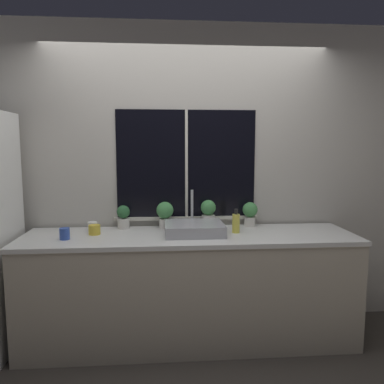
{
  "coord_description": "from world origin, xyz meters",
  "views": [
    {
      "loc": [
        -0.22,
        -2.65,
        1.63
      ],
      "look_at": [
        0.02,
        0.34,
        1.26
      ],
      "focal_mm": 35.0,
      "sensor_mm": 36.0,
      "label": 1
    }
  ],
  "objects_px": {
    "soap_bottle": "(236,223)",
    "mug_blue": "(65,234)",
    "potted_plant_far_right": "(250,213)",
    "potted_plant_center_left": "(165,213)",
    "mug_yellow": "(94,230)",
    "mug_white": "(92,227)",
    "potted_plant_far_left": "(123,216)",
    "sink": "(194,228)",
    "potted_plant_center_right": "(208,213)"
  },
  "relations": [
    {
      "from": "mug_blue",
      "to": "mug_yellow",
      "type": "distance_m",
      "value": 0.25
    },
    {
      "from": "soap_bottle",
      "to": "mug_yellow",
      "type": "xyz_separation_m",
      "value": [
        -1.17,
        0.03,
        -0.04
      ]
    },
    {
      "from": "potted_plant_far_left",
      "to": "mug_blue",
      "type": "bearing_deg",
      "value": -139.46
    },
    {
      "from": "mug_yellow",
      "to": "mug_white",
      "type": "height_order",
      "value": "same"
    },
    {
      "from": "soap_bottle",
      "to": "sink",
      "type": "bearing_deg",
      "value": -178.78
    },
    {
      "from": "potted_plant_far_left",
      "to": "potted_plant_center_left",
      "type": "xyz_separation_m",
      "value": [
        0.36,
        0.0,
        0.03
      ]
    },
    {
      "from": "potted_plant_center_left",
      "to": "mug_yellow",
      "type": "height_order",
      "value": "potted_plant_center_left"
    },
    {
      "from": "soap_bottle",
      "to": "mug_blue",
      "type": "height_order",
      "value": "soap_bottle"
    },
    {
      "from": "potted_plant_far_right",
      "to": "soap_bottle",
      "type": "bearing_deg",
      "value": -126.4
    },
    {
      "from": "potted_plant_center_left",
      "to": "potted_plant_far_right",
      "type": "height_order",
      "value": "potted_plant_center_left"
    },
    {
      "from": "sink",
      "to": "potted_plant_center_right",
      "type": "bearing_deg",
      "value": 59.11
    },
    {
      "from": "potted_plant_far_right",
      "to": "soap_bottle",
      "type": "relative_size",
      "value": 1.09
    },
    {
      "from": "mug_blue",
      "to": "potted_plant_center_right",
      "type": "bearing_deg",
      "value": 16.99
    },
    {
      "from": "potted_plant_center_left",
      "to": "mug_yellow",
      "type": "relative_size",
      "value": 2.44
    },
    {
      "from": "potted_plant_center_left",
      "to": "potted_plant_center_right",
      "type": "distance_m",
      "value": 0.38
    },
    {
      "from": "potted_plant_far_right",
      "to": "mug_yellow",
      "type": "xyz_separation_m",
      "value": [
        -1.34,
        -0.21,
        -0.08
      ]
    },
    {
      "from": "sink",
      "to": "mug_yellow",
      "type": "xyz_separation_m",
      "value": [
        -0.82,
        0.03,
        -0.01
      ]
    },
    {
      "from": "soap_bottle",
      "to": "mug_yellow",
      "type": "relative_size",
      "value": 2.1
    },
    {
      "from": "potted_plant_far_right",
      "to": "potted_plant_far_left",
      "type": "bearing_deg",
      "value": 180.0
    },
    {
      "from": "mug_yellow",
      "to": "mug_blue",
      "type": "bearing_deg",
      "value": -144.06
    },
    {
      "from": "potted_plant_center_left",
      "to": "potted_plant_far_right",
      "type": "relative_size",
      "value": 1.06
    },
    {
      "from": "potted_plant_far_left",
      "to": "potted_plant_center_right",
      "type": "bearing_deg",
      "value": 0.0
    },
    {
      "from": "sink",
      "to": "potted_plant_center_right",
      "type": "xyz_separation_m",
      "value": [
        0.15,
        0.24,
        0.08
      ]
    },
    {
      "from": "mug_white",
      "to": "potted_plant_far_left",
      "type": "bearing_deg",
      "value": 19.27
    },
    {
      "from": "soap_bottle",
      "to": "potted_plant_center_right",
      "type": "bearing_deg",
      "value": 130.79
    },
    {
      "from": "sink",
      "to": "potted_plant_far_right",
      "type": "xyz_separation_m",
      "value": [
        0.52,
        0.24,
        0.08
      ]
    },
    {
      "from": "mug_yellow",
      "to": "potted_plant_far_left",
      "type": "bearing_deg",
      "value": 44.36
    },
    {
      "from": "potted_plant_center_left",
      "to": "soap_bottle",
      "type": "bearing_deg",
      "value": -21.88
    },
    {
      "from": "potted_plant_far_left",
      "to": "potted_plant_center_right",
      "type": "relative_size",
      "value": 0.84
    },
    {
      "from": "sink",
      "to": "potted_plant_far_right",
      "type": "relative_size",
      "value": 2.18
    },
    {
      "from": "potted_plant_far_right",
      "to": "mug_white",
      "type": "distance_m",
      "value": 1.38
    },
    {
      "from": "mug_blue",
      "to": "mug_yellow",
      "type": "height_order",
      "value": "mug_blue"
    },
    {
      "from": "potted_plant_center_right",
      "to": "mug_white",
      "type": "relative_size",
      "value": 3.04
    },
    {
      "from": "potted_plant_far_right",
      "to": "soap_bottle",
      "type": "distance_m",
      "value": 0.3
    },
    {
      "from": "soap_bottle",
      "to": "mug_blue",
      "type": "relative_size",
      "value": 2.24
    },
    {
      "from": "potted_plant_center_left",
      "to": "mug_blue",
      "type": "height_order",
      "value": "potted_plant_center_left"
    },
    {
      "from": "potted_plant_center_left",
      "to": "mug_blue",
      "type": "distance_m",
      "value": 0.86
    },
    {
      "from": "potted_plant_far_right",
      "to": "mug_blue",
      "type": "xyz_separation_m",
      "value": [
        -1.54,
        -0.36,
        -0.08
      ]
    },
    {
      "from": "potted_plant_center_left",
      "to": "mug_yellow",
      "type": "distance_m",
      "value": 0.62
    },
    {
      "from": "potted_plant_center_left",
      "to": "potted_plant_far_right",
      "type": "distance_m",
      "value": 0.76
    },
    {
      "from": "sink",
      "to": "mug_yellow",
      "type": "bearing_deg",
      "value": 177.6
    },
    {
      "from": "sink",
      "to": "potted_plant_far_left",
      "type": "distance_m",
      "value": 0.65
    },
    {
      "from": "sink",
      "to": "potted_plant_far_left",
      "type": "bearing_deg",
      "value": 157.95
    },
    {
      "from": "potted_plant_far_left",
      "to": "potted_plant_far_right",
      "type": "height_order",
      "value": "potted_plant_far_right"
    },
    {
      "from": "potted_plant_center_left",
      "to": "soap_bottle",
      "type": "xyz_separation_m",
      "value": [
        0.59,
        -0.24,
        -0.05
      ]
    },
    {
      "from": "potted_plant_far_left",
      "to": "soap_bottle",
      "type": "distance_m",
      "value": 0.98
    },
    {
      "from": "potted_plant_center_right",
      "to": "potted_plant_far_right",
      "type": "relative_size",
      "value": 1.11
    },
    {
      "from": "potted_plant_center_left",
      "to": "potted_plant_far_right",
      "type": "bearing_deg",
      "value": 0.0
    },
    {
      "from": "sink",
      "to": "potted_plant_far_left",
      "type": "xyz_separation_m",
      "value": [
        -0.6,
        0.24,
        0.06
      ]
    },
    {
      "from": "mug_white",
      "to": "potted_plant_far_right",
      "type": "bearing_deg",
      "value": 3.66
    }
  ]
}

